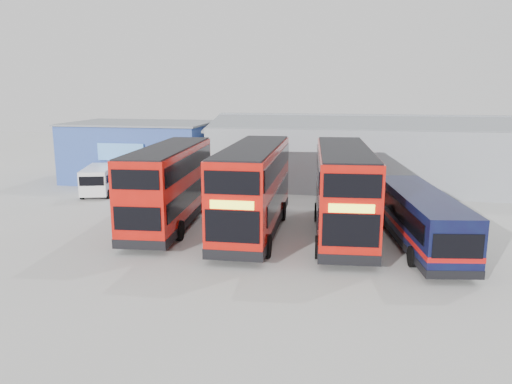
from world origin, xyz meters
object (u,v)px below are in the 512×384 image
(maintenance_shed, at_px, (395,154))
(single_decker_blue, at_px, (421,221))
(double_decker_centre, at_px, (253,190))
(panel_van, at_px, (99,179))
(double_decker_right, at_px, (343,193))
(double_decker_left, at_px, (170,187))
(office_block, at_px, (141,151))

(maintenance_shed, relative_size, single_decker_blue, 2.83)
(double_decker_centre, relative_size, single_decker_blue, 1.10)
(maintenance_shed, relative_size, panel_van, 5.87)
(double_decker_right, bearing_deg, maintenance_shed, 71.68)
(maintenance_shed, xyz_separation_m, single_decker_blue, (-0.08, -17.61, -1.18))
(single_decker_blue, xyz_separation_m, panel_van, (-22.62, 8.96, -0.23))
(double_decker_left, bearing_deg, double_decker_right, 174.84)
(office_block, relative_size, panel_van, 2.37)
(double_decker_centre, bearing_deg, double_decker_right, 2.54)
(double_decker_left, height_order, double_decker_right, double_decker_right)
(double_decker_centre, bearing_deg, double_decker_left, 172.68)
(panel_van, bearing_deg, maintenance_shed, 4.88)
(maintenance_shed, bearing_deg, double_decker_right, -104.09)
(double_decker_left, relative_size, double_decker_right, 0.96)
(double_decker_left, distance_m, double_decker_centre, 5.18)
(maintenance_shed, height_order, single_decker_blue, maintenance_shed)
(office_block, xyz_separation_m, double_decker_centre, (12.95, -14.60, -0.10))
(single_decker_blue, bearing_deg, office_block, -43.92)
(panel_van, bearing_deg, double_decker_centre, -46.18)
(maintenance_shed, bearing_deg, double_decker_left, -131.47)
(maintenance_shed, bearing_deg, single_decker_blue, -90.27)
(maintenance_shed, xyz_separation_m, double_decker_left, (-14.20, -16.07, -0.23))
(office_block, xyz_separation_m, double_decker_left, (7.80, -14.06, -0.21))
(office_block, height_order, single_decker_blue, office_block)
(double_decker_centre, distance_m, single_decker_blue, 9.09)
(maintenance_shed, bearing_deg, office_block, -174.79)
(double_decker_left, height_order, panel_van, double_decker_left)
(office_block, bearing_deg, single_decker_blue, -35.46)
(office_block, height_order, double_decker_right, office_block)
(double_decker_centre, height_order, double_decker_right, double_decker_centre)
(single_decker_blue, relative_size, panel_van, 2.07)
(maintenance_shed, xyz_separation_m, double_decker_centre, (-9.05, -16.60, -0.12))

